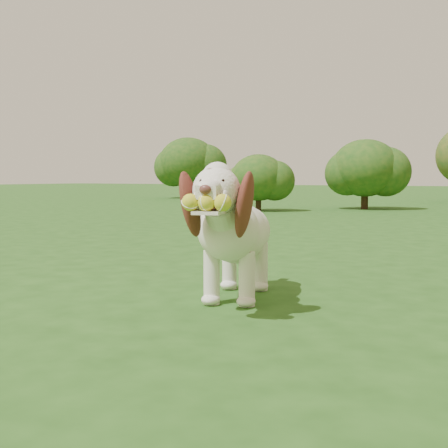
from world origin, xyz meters
The scene contains 5 objects.
ground centered at (0.00, 0.00, 0.00)m, with size 80.00×80.00×0.00m, color #204915.
dog centered at (-0.50, -0.27, 0.40)m, with size 0.59×1.14×0.75m.
shrub_a centered at (-3.87, 7.06, 0.66)m, with size 1.08×1.08×1.12m.
shrub_b centered at (-2.20, 8.70, 0.85)m, with size 1.40×1.40×1.45m.
shrub_g centered at (-8.62, 11.89, 1.11)m, with size 1.83×1.83×1.89m.
Camera 1 is at (0.92, -2.94, 0.68)m, focal length 45.00 mm.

